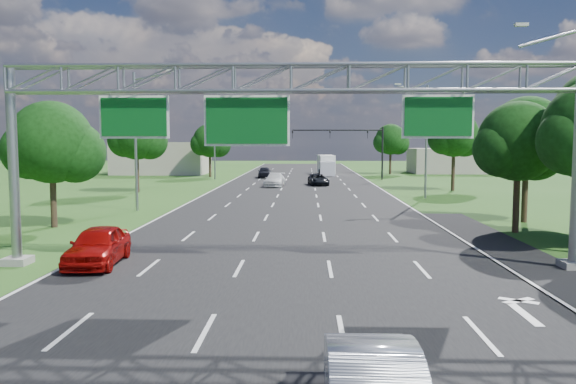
{
  "coord_description": "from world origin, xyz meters",
  "views": [
    {
      "loc": [
        0.86,
        -10.29,
        5.01
      ],
      "look_at": [
        0.12,
        12.21,
        3.0
      ],
      "focal_mm": 35.0,
      "sensor_mm": 36.0,
      "label": 1
    }
  ],
  "objects_px": {
    "sign_gantry": "(293,94)",
    "box_truck": "(326,165)",
    "traffic_signal": "(356,141)",
    "red_coupe": "(98,246)"
  },
  "relations": [
    {
      "from": "sign_gantry",
      "to": "box_truck",
      "type": "distance_m",
      "value": 64.72
    },
    {
      "from": "traffic_signal",
      "to": "box_truck",
      "type": "relative_size",
      "value": 1.52
    },
    {
      "from": "red_coupe",
      "to": "traffic_signal",
      "type": "bearing_deg",
      "value": 69.9
    },
    {
      "from": "box_truck",
      "to": "sign_gantry",
      "type": "bearing_deg",
      "value": -97.58
    },
    {
      "from": "traffic_signal",
      "to": "red_coupe",
      "type": "relative_size",
      "value": 2.61
    },
    {
      "from": "sign_gantry",
      "to": "red_coupe",
      "type": "relative_size",
      "value": 5.02
    },
    {
      "from": "box_truck",
      "to": "traffic_signal",
      "type": "bearing_deg",
      "value": -77.06
    },
    {
      "from": "sign_gantry",
      "to": "red_coupe",
      "type": "bearing_deg",
      "value": 179.8
    },
    {
      "from": "traffic_signal",
      "to": "red_coupe",
      "type": "distance_m",
      "value": 55.26
    },
    {
      "from": "red_coupe",
      "to": "box_truck",
      "type": "height_order",
      "value": "box_truck"
    }
  ]
}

